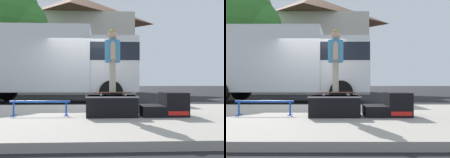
# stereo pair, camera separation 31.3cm
# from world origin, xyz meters

# --- Properties ---
(ground_plane) EXTENTS (140.00, 140.00, 0.00)m
(ground_plane) POSITION_xyz_m (0.00, 0.00, 0.00)
(ground_plane) COLOR black
(sidewalk_slab) EXTENTS (50.00, 5.00, 0.12)m
(sidewalk_slab) POSITION_xyz_m (0.00, -3.00, 0.06)
(sidewalk_slab) COLOR #A8A093
(sidewalk_slab) RESTS_ON ground
(skate_box) EXTENTS (1.02, 0.76, 0.42)m
(skate_box) POSITION_xyz_m (0.93, -3.24, 0.34)
(skate_box) COLOR black
(skate_box) RESTS_ON sidewalk_slab
(kicker_ramp) EXTENTS (0.92, 0.70, 0.48)m
(kicker_ramp) POSITION_xyz_m (2.07, -3.24, 0.32)
(kicker_ramp) COLOR black
(kicker_ramp) RESTS_ON sidewalk_slab
(grind_rail) EXTENTS (1.24, 0.28, 0.31)m
(grind_rail) POSITION_xyz_m (-0.55, -3.12, 0.35)
(grind_rail) COLOR blue
(grind_rail) RESTS_ON sidewalk_slab
(skateboard) EXTENTS (0.80, 0.28, 0.07)m
(skateboard) POSITION_xyz_m (0.95, -3.27, 0.59)
(skateboard) COLOR #4C1E14
(skateboard) RESTS_ON skate_box
(skater_kid) EXTENTS (0.31, 0.66, 1.29)m
(skater_kid) POSITION_xyz_m (0.95, -3.27, 1.37)
(skater_kid) COLOR #B7AD99
(skater_kid) RESTS_ON skateboard
(box_truck) EXTENTS (6.91, 2.63, 3.05)m
(box_truck) POSITION_xyz_m (-1.22, 2.20, 1.70)
(box_truck) COLOR silver
(box_truck) RESTS_ON ground
(street_tree_main) EXTENTS (4.99, 4.54, 6.86)m
(street_tree_main) POSITION_xyz_m (-4.65, 5.54, 4.45)
(street_tree_main) COLOR brown
(street_tree_main) RESTS_ON ground
(house_behind) EXTENTS (9.54, 8.23, 8.40)m
(house_behind) POSITION_xyz_m (-1.26, 13.09, 4.24)
(house_behind) COLOR beige
(house_behind) RESTS_ON ground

